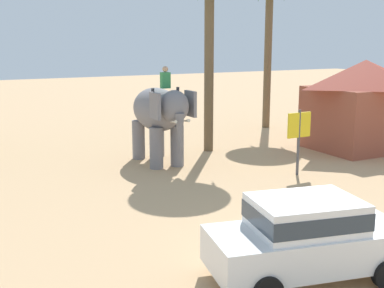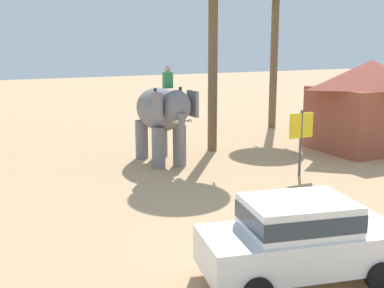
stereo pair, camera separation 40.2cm
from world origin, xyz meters
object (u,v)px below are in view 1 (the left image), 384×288
at_px(car_sedan_foreground, 307,235).
at_px(signboard_yellow, 299,129).
at_px(elephant_with_mahout, 159,114).
at_px(roadside_hut, 363,102).

bearing_deg(car_sedan_foreground, signboard_yellow, 50.33).
bearing_deg(signboard_yellow, elephant_with_mahout, 131.84).
distance_m(elephant_with_mahout, signboard_yellow, 5.44).
bearing_deg(elephant_with_mahout, signboard_yellow, -48.16).
bearing_deg(signboard_yellow, roadside_hut, 21.30).
height_order(elephant_with_mahout, signboard_yellow, elephant_with_mahout).
bearing_deg(roadside_hut, car_sedan_foreground, -141.91).
distance_m(car_sedan_foreground, elephant_with_mahout, 10.57).
xyz_separation_m(car_sedan_foreground, roadside_hut, (10.90, 8.54, 1.20)).
height_order(elephant_with_mahout, roadside_hut, roadside_hut).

